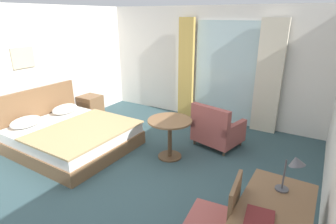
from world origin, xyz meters
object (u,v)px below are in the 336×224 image
(writing_desk, at_px, (273,218))
(desk_lamp, at_px, (294,165))
(closed_book, at_px, (259,221))
(round_cafe_table, at_px, (170,129))
(desk_chair, at_px, (220,215))
(bed, at_px, (70,135))
(armchair_by_window, at_px, (216,130))
(framed_picture, at_px, (23,58))
(nightstand, at_px, (91,107))

(writing_desk, bearing_deg, desk_lamp, 76.72)
(closed_book, xyz_separation_m, round_cafe_table, (-1.85, 1.69, -0.22))
(writing_desk, distance_m, desk_lamp, 0.52)
(desk_chair, height_order, desk_lamp, desk_lamp)
(writing_desk, bearing_deg, round_cafe_table, 142.77)
(bed, xyz_separation_m, closed_book, (3.63, -1.06, 0.49))
(desk_lamp, bearing_deg, round_cafe_table, 150.20)
(bed, bearing_deg, armchair_by_window, 31.95)
(round_cafe_table, bearing_deg, framed_picture, -167.48)
(desk_lamp, bearing_deg, bed, 172.17)
(closed_book, height_order, framed_picture, framed_picture)
(nightstand, distance_m, round_cafe_table, 2.70)
(bed, distance_m, round_cafe_table, 1.91)
(closed_book, bearing_deg, nightstand, 144.54)
(nightstand, xyz_separation_m, framed_picture, (-0.24, -1.31, 1.32))
(bed, distance_m, desk_chair, 3.38)
(bed, bearing_deg, round_cafe_table, 19.43)
(bed, relative_size, closed_book, 6.51)
(desk_chair, distance_m, armchair_by_window, 2.52)
(writing_desk, xyz_separation_m, closed_book, (-0.08, -0.22, 0.11))
(desk_lamp, relative_size, closed_book, 1.33)
(writing_desk, xyz_separation_m, armchair_by_window, (-1.40, 2.28, -0.31))
(desk_lamp, height_order, round_cafe_table, desk_lamp)
(desk_lamp, bearing_deg, writing_desk, -103.28)
(bed, bearing_deg, closed_book, -16.32)
(desk_chair, bearing_deg, bed, 164.67)
(framed_picture, bearing_deg, desk_chair, -11.68)
(desk_lamp, xyz_separation_m, round_cafe_table, (-2.01, 1.15, -0.52))
(nightstand, relative_size, writing_desk, 0.45)
(framed_picture, bearing_deg, round_cafe_table, 12.52)
(desk_lamp, distance_m, round_cafe_table, 2.37)
(armchair_by_window, bearing_deg, framed_picture, -156.78)
(framed_picture, bearing_deg, bed, 0.06)
(armchair_by_window, height_order, framed_picture, framed_picture)
(desk_chair, xyz_separation_m, desk_lamp, (0.54, 0.37, 0.54))
(framed_picture, bearing_deg, desk_lamp, -6.13)
(bed, relative_size, nightstand, 3.80)
(armchair_by_window, distance_m, round_cafe_table, 0.99)
(bed, height_order, writing_desk, bed)
(closed_book, bearing_deg, desk_lamp, 66.55)
(closed_book, relative_size, round_cafe_table, 0.43)
(desk_lamp, xyz_separation_m, closed_book, (-0.16, -0.54, -0.29))
(closed_book, distance_m, round_cafe_table, 2.52)
(desk_chair, bearing_deg, desk_lamp, 34.21)
(desk_lamp, height_order, closed_book, desk_lamp)
(round_cafe_table, bearing_deg, armchair_by_window, 56.83)
(armchair_by_window, height_order, round_cafe_table, armchair_by_window)
(nightstand, xyz_separation_m, writing_desk, (4.53, -2.15, 0.37))
(nightstand, height_order, closed_book, closed_book)
(writing_desk, bearing_deg, armchair_by_window, 121.49)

